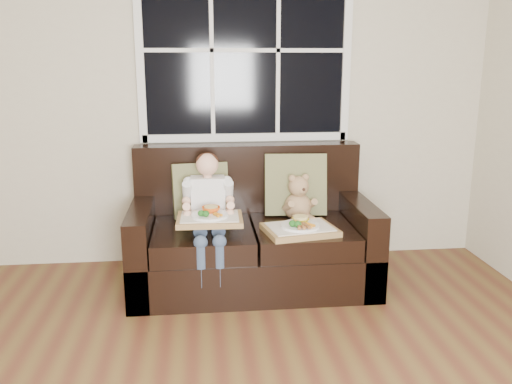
{
  "coord_description": "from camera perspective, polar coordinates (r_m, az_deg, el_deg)",
  "views": [
    {
      "loc": [
        -0.01,
        -1.7,
        1.6
      ],
      "look_at": [
        0.36,
        1.85,
        0.71
      ],
      "focal_mm": 38.0,
      "sensor_mm": 36.0,
      "label": 1
    }
  ],
  "objects": [
    {
      "name": "window_back",
      "position": [
        4.2,
        -1.16,
        14.69
      ],
      "size": [
        1.62,
        0.04,
        1.37
      ],
      "color": "black",
      "rests_on": "room_walls"
    },
    {
      "name": "loveseat",
      "position": [
        3.96,
        -0.49,
        -5.04
      ],
      "size": [
        1.7,
        0.92,
        0.96
      ],
      "color": "black",
      "rests_on": "ground"
    },
    {
      "name": "room_walls",
      "position": [
        1.7,
        -5.84,
        13.68
      ],
      "size": [
        4.52,
        5.02,
        2.71
      ],
      "color": "beige",
      "rests_on": "ground"
    },
    {
      "name": "child",
      "position": [
        3.74,
        -5.04,
        -1.17
      ],
      "size": [
        0.35,
        0.58,
        0.78
      ],
      "color": "white",
      "rests_on": "loveseat"
    },
    {
      "name": "pillow_left",
      "position": [
        3.99,
        -5.86,
        0.16
      ],
      "size": [
        0.42,
        0.23,
        0.41
      ],
      "rotation": [
        -0.21,
        0.0,
        0.13
      ],
      "color": "olive",
      "rests_on": "loveseat"
    },
    {
      "name": "tray_right",
      "position": [
        3.66,
        4.64,
        -3.84
      ],
      "size": [
        0.52,
        0.43,
        0.11
      ],
      "rotation": [
        0.0,
        0.0,
        0.19
      ],
      "color": "#A07E48",
      "rests_on": "loveseat"
    },
    {
      "name": "teddy_bear",
      "position": [
        3.93,
        4.47,
        -0.95
      ],
      "size": [
        0.23,
        0.28,
        0.35
      ],
      "rotation": [
        0.0,
        0.0,
        0.23
      ],
      "color": "tan",
      "rests_on": "loveseat"
    },
    {
      "name": "pillow_right",
      "position": [
        4.04,
        4.16,
        0.79
      ],
      "size": [
        0.47,
        0.24,
        0.47
      ],
      "rotation": [
        -0.21,
        0.0,
        -0.08
      ],
      "color": "olive",
      "rests_on": "loveseat"
    },
    {
      "name": "tray_left",
      "position": [
        3.58,
        -4.89,
        -2.7
      ],
      "size": [
        0.44,
        0.34,
        0.1
      ],
      "rotation": [
        0.0,
        0.0,
        -0.03
      ],
      "color": "#A07E48",
      "rests_on": "child"
    }
  ]
}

